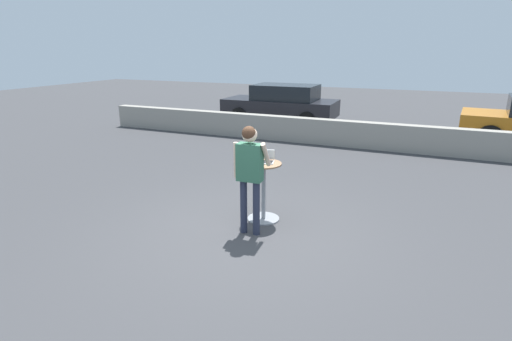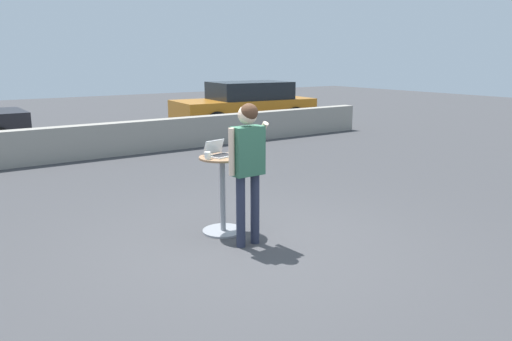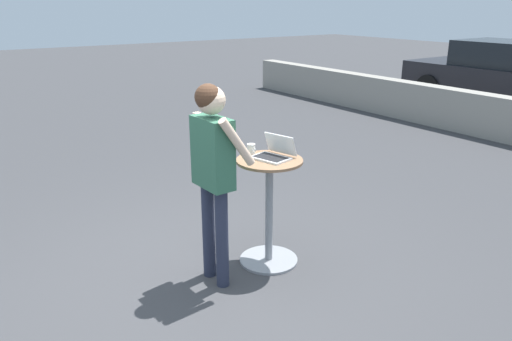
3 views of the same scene
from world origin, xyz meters
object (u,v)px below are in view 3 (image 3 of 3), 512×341
(coffee_mug, at_px, (251,149))
(standing_person, at_px, (213,160))
(parked_car_near_street, at_px, (506,73))
(cafe_table, at_px, (269,209))
(laptop, at_px, (274,153))

(coffee_mug, height_order, standing_person, standing_person)
(standing_person, bearing_deg, parked_car_near_street, 107.00)
(cafe_table, relative_size, laptop, 2.63)
(cafe_table, bearing_deg, laptop, 101.53)
(cafe_table, height_order, laptop, laptop)
(coffee_mug, xyz_separation_m, parked_car_near_street, (-2.65, 8.91, -0.30))
(laptop, relative_size, coffee_mug, 3.47)
(standing_person, height_order, parked_car_near_street, standing_person)
(parked_car_near_street, bearing_deg, laptop, -71.98)
(standing_person, bearing_deg, laptop, 91.96)
(cafe_table, height_order, coffee_mug, coffee_mug)
(laptop, distance_m, standing_person, 0.64)
(coffee_mug, distance_m, parked_car_near_street, 9.30)
(laptop, height_order, standing_person, standing_person)
(laptop, xyz_separation_m, standing_person, (0.02, -0.64, 0.06))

